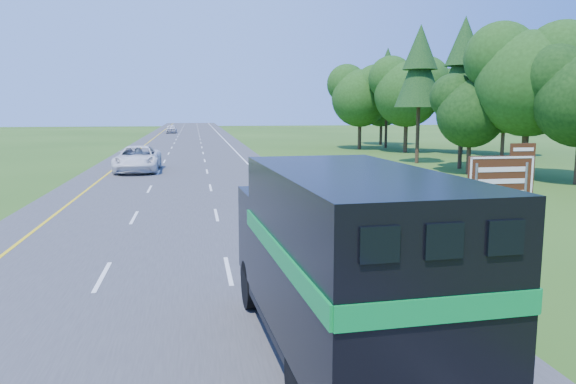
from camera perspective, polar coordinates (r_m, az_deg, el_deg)
name	(u,v)px	position (r m, az deg, el deg)	size (l,w,h in m)	color
road	(185,158)	(55.68, -10.41, 3.38)	(15.00, 260.00, 0.04)	#38383A
lane_markings	(185,158)	(55.68, -10.41, 3.41)	(11.15, 260.00, 0.01)	yellow
tree_wall_right	(563,92)	(43.46, 26.14, 9.14)	(16.00, 100.00, 12.00)	#19370F
horse_truck	(341,262)	(10.52, 5.37, -7.07)	(3.16, 8.75, 3.81)	black
white_suv	(138,159)	(44.75, -15.03, 3.28)	(3.24, 7.02, 1.95)	silver
far_car	(171,129)	(111.68, -11.78, 6.32)	(2.01, 4.98, 1.70)	silver
exit_sign	(502,186)	(18.90, 20.89, 0.59)	(2.25, 0.13, 3.81)	gray
delineator	(384,210)	(24.43, 9.78, -1.84)	(0.08, 0.05, 1.02)	#FF590D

